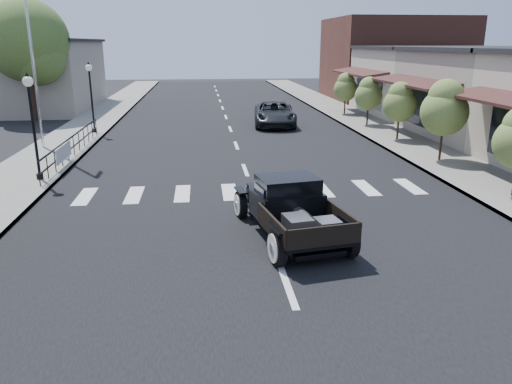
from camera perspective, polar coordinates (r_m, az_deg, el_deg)
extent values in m
plane|color=black|center=(13.35, 1.43, -4.89)|extent=(120.00, 120.00, 0.00)
cube|color=black|center=(27.79, -2.71, 6.51)|extent=(14.00, 80.00, 0.02)
cube|color=gray|center=(28.55, -20.09, 5.93)|extent=(3.00, 80.00, 0.15)
cube|color=gray|center=(29.54, 14.09, 6.77)|extent=(3.00, 80.00, 0.15)
cube|color=#A49989|center=(42.51, -25.09, 11.91)|extent=(10.00, 12.00, 5.00)
cube|color=#BEB5A1|center=(38.24, 20.05, 11.72)|extent=(10.00, 9.00, 4.50)
cube|color=brown|center=(47.54, 15.42, 14.41)|extent=(11.00, 10.00, 7.00)
cylinder|color=silver|center=(25.46, -24.68, 17.82)|extent=(0.12, 0.12, 11.80)
imported|color=black|center=(30.91, 2.14, 8.90)|extent=(2.91, 5.44, 1.45)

